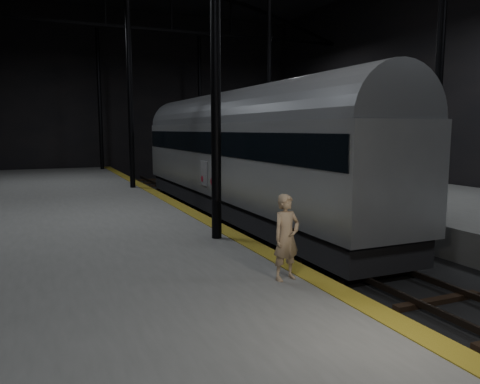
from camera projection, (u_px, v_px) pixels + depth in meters
ground at (274, 232)px, 17.79m from camera, size 44.00×44.00×0.00m
platform_left at (63, 237)px, 14.78m from camera, size 9.00×43.80×1.00m
platform_right at (424, 207)px, 20.67m from camera, size 9.00×43.80×1.00m
tactile_strip at (191, 212)px, 16.38m from camera, size 0.50×43.80×0.01m
track at (274, 230)px, 17.78m from camera, size 2.40×43.00×0.24m
train at (238, 149)px, 20.55m from camera, size 3.06×20.44×5.46m
woman at (286, 237)px, 8.94m from camera, size 0.67×0.51×1.67m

